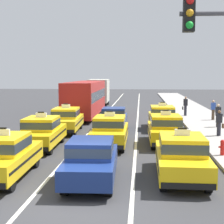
{
  "coord_description": "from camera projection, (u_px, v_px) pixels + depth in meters",
  "views": [
    {
      "loc": [
        1.84,
        -10.25,
        3.92
      ],
      "look_at": [
        -0.13,
        13.71,
        1.3
      ],
      "focal_mm": 55.94,
      "sensor_mm": 36.0,
      "label": 1
    }
  ],
  "objects": [
    {
      "name": "taxi_left_third",
      "position": [
        66.0,
        119.0,
        23.52
      ],
      "size": [
        2.0,
        4.63,
        1.96
      ],
      "color": "black",
      "rests_on": "ground"
    },
    {
      "name": "ground_plane",
      "position": [
        80.0,
        202.0,
        10.73
      ],
      "size": [
        160.0,
        160.0,
        0.0
      ],
      "primitive_type": "plane",
      "color": "#353538"
    },
    {
      "name": "lane_stripe_center_right",
      "position": [
        138.0,
        119.0,
        30.42
      ],
      "size": [
        0.14,
        80.0,
        0.01
      ],
      "primitive_type": "cube",
      "color": "silver",
      "rests_on": "ground"
    },
    {
      "name": "pedestrian_trailing",
      "position": [
        213.0,
        110.0,
        28.76
      ],
      "size": [
        0.36,
        0.24,
        1.63
      ],
      "color": "#473828",
      "rests_on": "sidewalk_curb"
    },
    {
      "name": "taxi_right_third",
      "position": [
        162.0,
        117.0,
        24.92
      ],
      "size": [
        1.84,
        4.57,
        1.96
      ],
      "color": "black",
      "rests_on": "ground"
    },
    {
      "name": "sidewalk_curb",
      "position": [
        215.0,
        128.0,
        25.0
      ],
      "size": [
        4.0,
        90.0,
        0.15
      ],
      "primitive_type": "cube",
      "color": "#9E9993",
      "rests_on": "ground"
    },
    {
      "name": "lane_stripe_left_center",
      "position": [
        101.0,
        119.0,
        30.68
      ],
      "size": [
        0.14,
        80.0,
        0.01
      ],
      "primitive_type": "cube",
      "color": "silver",
      "rests_on": "ground"
    },
    {
      "name": "pedestrian_by_storefront",
      "position": [
        219.0,
        123.0,
        21.38
      ],
      "size": [
        0.47,
        0.24,
        1.57
      ],
      "color": "#23232D",
      "rests_on": "sidewalk_curb"
    },
    {
      "name": "sedan_center_third",
      "position": [
        114.0,
        118.0,
        24.46
      ],
      "size": [
        1.83,
        4.33,
        1.58
      ],
      "color": "black",
      "rests_on": "ground"
    },
    {
      "name": "taxi_center_second",
      "position": [
        110.0,
        130.0,
        18.91
      ],
      "size": [
        1.82,
        4.56,
        1.96
      ],
      "color": "black",
      "rests_on": "ground"
    },
    {
      "name": "bus_left_fourth",
      "position": [
        86.0,
        97.0,
        32.18
      ],
      "size": [
        2.6,
        11.22,
        3.22
      ],
      "color": "black",
      "rests_on": "ground"
    },
    {
      "name": "sedan_center_nearest",
      "position": [
        91.0,
        159.0,
        12.62
      ],
      "size": [
        1.9,
        4.36,
        1.58
      ],
      "color": "black",
      "rests_on": "ground"
    },
    {
      "name": "taxi_right_second",
      "position": [
        165.0,
        129.0,
        19.43
      ],
      "size": [
        1.87,
        4.58,
        1.96
      ],
      "color": "black",
      "rests_on": "ground"
    },
    {
      "name": "taxi_left_nearest",
      "position": [
        4.0,
        155.0,
        13.11
      ],
      "size": [
        1.94,
        4.61,
        1.96
      ],
      "color": "black",
      "rests_on": "ground"
    },
    {
      "name": "pedestrian_mid_block",
      "position": [
        218.0,
        115.0,
        24.93
      ],
      "size": [
        0.36,
        0.24,
        1.65
      ],
      "color": "#23232D",
      "rests_on": "sidewalk_curb"
    },
    {
      "name": "box_truck_left_fifth",
      "position": [
        99.0,
        91.0,
        43.03
      ],
      "size": [
        2.46,
        7.03,
        3.27
      ],
      "color": "black",
      "rests_on": "ground"
    },
    {
      "name": "taxi_right_nearest",
      "position": [
        182.0,
        156.0,
        13.06
      ],
      "size": [
        1.88,
        4.59,
        1.96
      ],
      "color": "black",
      "rests_on": "ground"
    },
    {
      "name": "fire_hydrant",
      "position": [
        223.0,
        147.0,
        16.27
      ],
      "size": [
        0.36,
        0.22,
        0.73
      ],
      "color": "red",
      "rests_on": "sidewalk_curb"
    },
    {
      "name": "pedestrian_near_crosswalk",
      "position": [
        185.0,
        106.0,
        31.69
      ],
      "size": [
        0.47,
        0.24,
        1.73
      ],
      "color": "#23232D",
      "rests_on": "sidewalk_curb"
    },
    {
      "name": "taxi_left_second",
      "position": [
        42.0,
        132.0,
        18.48
      ],
      "size": [
        1.95,
        4.61,
        1.96
      ],
      "color": "black",
      "rests_on": "ground"
    }
  ]
}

